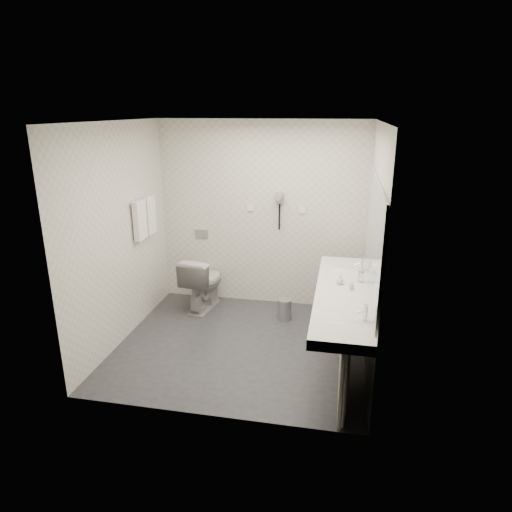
# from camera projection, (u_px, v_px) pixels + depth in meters

# --- Properties ---
(floor) EXTENTS (2.80, 2.80, 0.00)m
(floor) POSITION_uv_depth(u_px,v_px,m) (241.00, 345.00, 5.26)
(floor) COLOR #2B2B30
(floor) RESTS_ON ground
(ceiling) EXTENTS (2.80, 2.80, 0.00)m
(ceiling) POSITION_uv_depth(u_px,v_px,m) (238.00, 121.00, 4.48)
(ceiling) COLOR silver
(ceiling) RESTS_ON wall_back
(wall_back) EXTENTS (2.80, 0.00, 2.80)m
(wall_back) POSITION_uv_depth(u_px,v_px,m) (262.00, 215.00, 6.08)
(wall_back) COLOR silver
(wall_back) RESTS_ON floor
(wall_front) EXTENTS (2.80, 0.00, 2.80)m
(wall_front) POSITION_uv_depth(u_px,v_px,m) (203.00, 286.00, 3.66)
(wall_front) COLOR silver
(wall_front) RESTS_ON floor
(wall_left) EXTENTS (0.00, 2.60, 2.60)m
(wall_left) POSITION_uv_depth(u_px,v_px,m) (120.00, 235.00, 5.12)
(wall_left) COLOR silver
(wall_left) RESTS_ON floor
(wall_right) EXTENTS (0.00, 2.60, 2.60)m
(wall_right) POSITION_uv_depth(u_px,v_px,m) (373.00, 249.00, 4.61)
(wall_right) COLOR silver
(wall_right) RESTS_ON floor
(vanity_counter) EXTENTS (0.55, 2.20, 0.10)m
(vanity_counter) POSITION_uv_depth(u_px,v_px,m) (343.00, 295.00, 4.62)
(vanity_counter) COLOR white
(vanity_counter) RESTS_ON floor
(vanity_panel) EXTENTS (0.03, 2.15, 0.75)m
(vanity_panel) POSITION_uv_depth(u_px,v_px,m) (343.00, 333.00, 4.74)
(vanity_panel) COLOR gray
(vanity_panel) RESTS_ON floor
(vanity_post_near) EXTENTS (0.06, 0.06, 0.75)m
(vanity_post_near) POSITION_uv_depth(u_px,v_px,m) (345.00, 391.00, 3.77)
(vanity_post_near) COLOR silver
(vanity_post_near) RESTS_ON floor
(vanity_post_far) EXTENTS (0.06, 0.06, 0.75)m
(vanity_post_far) POSITION_uv_depth(u_px,v_px,m) (346.00, 295.00, 5.71)
(vanity_post_far) COLOR silver
(vanity_post_far) RESTS_ON floor
(mirror) EXTENTS (0.02, 2.20, 1.05)m
(mirror) POSITION_uv_depth(u_px,v_px,m) (374.00, 236.00, 4.37)
(mirror) COLOR #B2BCC6
(mirror) RESTS_ON wall_right
(basin_near) EXTENTS (0.40, 0.31, 0.05)m
(basin_near) POSITION_uv_depth(u_px,v_px,m) (342.00, 320.00, 4.00)
(basin_near) COLOR white
(basin_near) RESTS_ON vanity_counter
(basin_far) EXTENTS (0.40, 0.31, 0.05)m
(basin_far) POSITION_uv_depth(u_px,v_px,m) (344.00, 271.00, 5.21)
(basin_far) COLOR white
(basin_far) RESTS_ON vanity_counter
(faucet_near) EXTENTS (0.04, 0.04, 0.15)m
(faucet_near) POSITION_uv_depth(u_px,v_px,m) (365.00, 313.00, 3.93)
(faucet_near) COLOR silver
(faucet_near) RESTS_ON vanity_counter
(faucet_far) EXTENTS (0.04, 0.04, 0.15)m
(faucet_far) POSITION_uv_depth(u_px,v_px,m) (361.00, 265.00, 5.15)
(faucet_far) COLOR silver
(faucet_far) RESTS_ON vanity_counter
(soap_bottle_a) EXTENTS (0.05, 0.05, 0.09)m
(soap_bottle_a) POSITION_uv_depth(u_px,v_px,m) (352.00, 285.00, 4.61)
(soap_bottle_a) COLOR silver
(soap_bottle_a) RESTS_ON vanity_counter
(soap_bottle_b) EXTENTS (0.10, 0.10, 0.10)m
(soap_bottle_b) POSITION_uv_depth(u_px,v_px,m) (340.00, 280.00, 4.76)
(soap_bottle_b) COLOR silver
(soap_bottle_b) RESTS_ON vanity_counter
(glass_left) EXTENTS (0.08, 0.08, 0.11)m
(glass_left) POSITION_uv_depth(u_px,v_px,m) (361.00, 277.00, 4.82)
(glass_left) COLOR silver
(glass_left) RESTS_ON vanity_counter
(toilet) EXTENTS (0.52, 0.79, 0.75)m
(toilet) POSITION_uv_depth(u_px,v_px,m) (203.00, 282.00, 6.12)
(toilet) COLOR white
(toilet) RESTS_ON floor
(flush_plate) EXTENTS (0.18, 0.02, 0.12)m
(flush_plate) POSITION_uv_depth(u_px,v_px,m) (202.00, 234.00, 6.31)
(flush_plate) COLOR #B2B5BA
(flush_plate) RESTS_ON wall_back
(pedal_bin) EXTENTS (0.20, 0.20, 0.26)m
(pedal_bin) POSITION_uv_depth(u_px,v_px,m) (285.00, 310.00, 5.86)
(pedal_bin) COLOR #B2B5BA
(pedal_bin) RESTS_ON floor
(bin_lid) EXTENTS (0.19, 0.19, 0.02)m
(bin_lid) POSITION_uv_depth(u_px,v_px,m) (285.00, 300.00, 5.82)
(bin_lid) COLOR #B2B5BA
(bin_lid) RESTS_ON pedal_bin
(towel_rail) EXTENTS (0.02, 0.62, 0.02)m
(towel_rail) POSITION_uv_depth(u_px,v_px,m) (143.00, 200.00, 5.53)
(towel_rail) COLOR silver
(towel_rail) RESTS_ON wall_left
(towel_near) EXTENTS (0.07, 0.24, 0.48)m
(towel_near) POSITION_uv_depth(u_px,v_px,m) (140.00, 220.00, 5.47)
(towel_near) COLOR white
(towel_near) RESTS_ON towel_rail
(towel_far) EXTENTS (0.07, 0.24, 0.48)m
(towel_far) POSITION_uv_depth(u_px,v_px,m) (149.00, 215.00, 5.73)
(towel_far) COLOR white
(towel_far) RESTS_ON towel_rail
(dryer_cradle) EXTENTS (0.10, 0.04, 0.14)m
(dryer_cradle) POSITION_uv_depth(u_px,v_px,m) (280.00, 198.00, 5.93)
(dryer_cradle) COLOR gray
(dryer_cradle) RESTS_ON wall_back
(dryer_barrel) EXTENTS (0.08, 0.14, 0.08)m
(dryer_barrel) POSITION_uv_depth(u_px,v_px,m) (279.00, 197.00, 5.85)
(dryer_barrel) COLOR gray
(dryer_barrel) RESTS_ON dryer_cradle
(dryer_cord) EXTENTS (0.02, 0.02, 0.35)m
(dryer_cord) POSITION_uv_depth(u_px,v_px,m) (279.00, 217.00, 5.99)
(dryer_cord) COLOR black
(dryer_cord) RESTS_ON dryer_cradle
(switch_plate_a) EXTENTS (0.09, 0.02, 0.09)m
(switch_plate_a) POSITION_uv_depth(u_px,v_px,m) (250.00, 208.00, 6.06)
(switch_plate_a) COLOR white
(switch_plate_a) RESTS_ON wall_back
(switch_plate_b) EXTENTS (0.09, 0.02, 0.09)m
(switch_plate_b) POSITION_uv_depth(u_px,v_px,m) (302.00, 210.00, 5.94)
(switch_plate_b) COLOR white
(switch_plate_b) RESTS_ON wall_back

